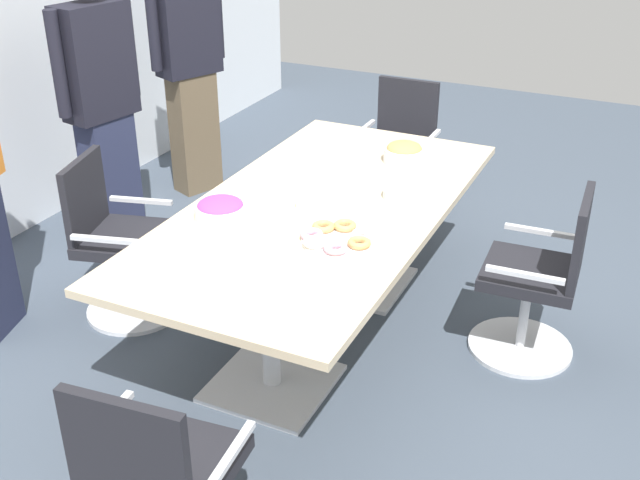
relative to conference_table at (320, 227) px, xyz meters
The scene contains 12 objects.
ground_plane 0.63m from the conference_table, ahead, with size 10.00×10.00×0.01m, color #3D4754.
conference_table is the anchor object (origin of this frame).
office_chair_0 1.15m from the conference_table, 105.22° to the left, with size 0.66×0.66×0.91m.
office_chair_2 1.15m from the conference_table, 75.36° to the right, with size 0.57×0.57×0.91m.
office_chair_3 1.70m from the conference_table, ahead, with size 0.54×0.54×0.91m.
person_standing_1 1.74m from the conference_table, 77.15° to the left, with size 0.61×0.30×1.82m.
person_standing_2 2.19m from the conference_table, 50.98° to the left, with size 0.59×0.37×1.88m.
snack_bowl_cookies 0.78m from the conference_table, 13.91° to the right, with size 0.23×0.23×0.12m.
snack_bowl_candy_mix 0.54m from the conference_table, 132.51° to the left, with size 0.26×0.26×0.10m.
donut_platter 0.44m from the conference_table, 144.22° to the right, with size 0.34×0.34×0.04m.
plate_stack 0.47m from the conference_table, 53.16° to the right, with size 0.23×0.23×0.05m.
napkin_pile 0.15m from the conference_table, 37.21° to the right, with size 0.18×0.18×0.06m, color white.
Camera 1 is at (-3.24, -1.53, 2.41)m, focal length 43.80 mm.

